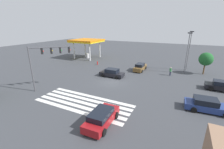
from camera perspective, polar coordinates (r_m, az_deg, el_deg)
The scene contains 14 objects.
ground_plane at distance 25.92m, azimuth 0.00°, elevation -2.72°, with size 128.09×128.09×0.00m, color #3D3F44.
crosswalk_markings at distance 19.53m, azimuth -10.85°, elevation -10.51°, with size 12.43×4.40×0.01m.
traffic_signal_mast at distance 23.37m, azimuth -23.82°, elevation 6.03°, with size 4.10×4.10×6.56m.
car_0 at distance 27.59m, azimuth 36.42°, elevation -3.54°, with size 4.42×2.16×1.49m.
car_1 at distance 15.26m, azimuth -3.95°, elevation -16.00°, with size 2.24×4.70×1.48m.
car_2 at distance 32.72m, azimuth 10.66°, elevation 2.78°, with size 1.98×4.79×1.54m.
car_3 at distance 20.36m, azimuth 32.61°, elevation -9.83°, with size 5.03×2.40×1.51m.
car_4 at distance 28.20m, azimuth -0.06°, elevation 0.58°, with size 4.56×2.13×1.54m.
gas_station_canopy at distance 44.50m, azimuth -9.58°, elevation 12.26°, with size 7.76×7.76×5.38m.
pedestrian at distance 30.90m, azimuth 21.38°, elevation 1.28°, with size 0.41×0.41×1.65m.
street_light_pole_a at distance 35.25m, azimuth 27.40°, elevation 9.10°, with size 0.80×0.36×8.17m.
street_light_pole_b at distance 32.81m, azimuth 26.82°, elevation 8.48°, with size 0.80×0.36×8.00m.
tree_corner_b at distance 34.24m, azimuth 32.17°, elevation 4.97°, with size 2.55×2.55×4.33m.
fire_hydrant at distance 37.14m, azimuth -5.57°, elevation 4.41°, with size 0.22×0.22×0.86m.
Camera 1 is at (10.61, -21.73, 9.32)m, focal length 24.00 mm.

